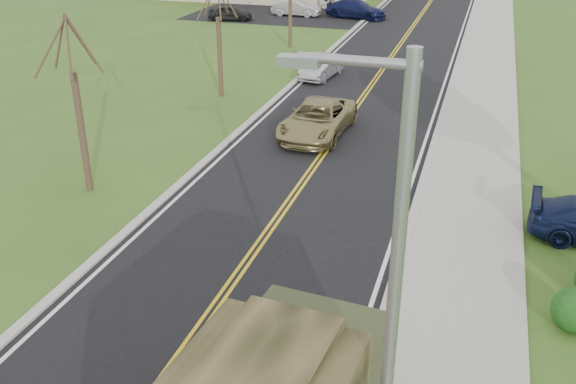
% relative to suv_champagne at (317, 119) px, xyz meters
% --- Properties ---
extents(road, '(8.00, 120.00, 0.01)m').
position_rel_suv_champagne_xyz_m(road, '(0.80, 22.21, -0.72)').
color(road, black).
rests_on(road, ground).
extents(curb_right, '(0.30, 120.00, 0.12)m').
position_rel_suv_champagne_xyz_m(curb_right, '(4.95, 22.21, -0.66)').
color(curb_right, '#9E998E').
rests_on(curb_right, ground).
extents(sidewalk_right, '(3.20, 120.00, 0.10)m').
position_rel_suv_champagne_xyz_m(sidewalk_right, '(6.70, 22.21, -0.67)').
color(sidewalk_right, '#9E998E').
rests_on(sidewalk_right, ground).
extents(curb_left, '(0.30, 120.00, 0.10)m').
position_rel_suv_champagne_xyz_m(curb_left, '(-3.35, 22.21, -0.67)').
color(curb_left, '#9E998E').
rests_on(curb_left, ground).
extents(street_light, '(1.65, 0.22, 8.00)m').
position_rel_suv_champagne_xyz_m(street_light, '(5.70, -18.29, 3.71)').
color(street_light, gray).
rests_on(street_light, ground).
extents(bare_tree_a, '(1.93, 2.26, 6.08)m').
position_rel_suv_champagne_xyz_m(bare_tree_a, '(-6.20, -7.79, 1.90)').
color(bare_tree_a, '#38281C').
rests_on(bare_tree_a, ground).
extents(bare_tree_b, '(1.83, 2.14, 5.73)m').
position_rel_suv_champagne_xyz_m(bare_tree_b, '(-6.20, 4.21, 1.75)').
color(bare_tree_b, '#38281C').
rests_on(bare_tree_b, ground).
extents(bare_tree_c, '(2.04, 2.39, 6.42)m').
position_rel_suv_champagne_xyz_m(bare_tree_c, '(-6.20, 16.21, 2.05)').
color(bare_tree_c, '#38281C').
rests_on(bare_tree_c, ground).
extents(suv_champagne, '(2.62, 5.30, 1.45)m').
position_rel_suv_champagne_xyz_m(suv_champagne, '(0.00, 0.00, 0.00)').
color(suv_champagne, '#928552').
rests_on(suv_champagne, ground).
extents(sedan_silver, '(1.88, 4.03, 1.28)m').
position_rel_suv_champagne_xyz_m(sedan_silver, '(-2.20, 9.22, -0.08)').
color(sedan_silver, '#A7A7AC').
rests_on(sedan_silver, ground).
extents(lot_car_dark, '(3.75, 2.09, 1.21)m').
position_rel_suv_champagne_xyz_m(lot_car_dark, '(-13.74, 24.21, -0.12)').
color(lot_car_dark, black).
rests_on(lot_car_dark, ground).
extents(lot_car_silver, '(4.08, 1.48, 1.34)m').
position_rel_suv_champagne_xyz_m(lot_car_silver, '(-9.24, 27.79, -0.05)').
color(lot_car_silver, silver).
rests_on(lot_car_silver, ground).
extents(lot_car_navy, '(5.46, 3.18, 1.49)m').
position_rel_suv_champagne_xyz_m(lot_car_navy, '(-4.20, 28.25, 0.02)').
color(lot_car_navy, '#0F143A').
rests_on(lot_car_navy, ground).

